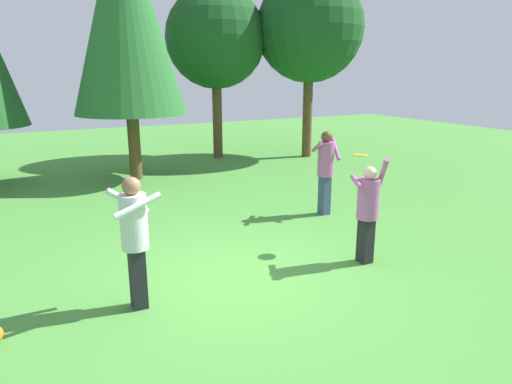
{
  "coord_description": "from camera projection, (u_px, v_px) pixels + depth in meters",
  "views": [
    {
      "loc": [
        -2.62,
        -5.7,
        2.98
      ],
      "look_at": [
        0.7,
        0.76,
        1.05
      ],
      "focal_mm": 31.91,
      "sensor_mm": 36.0,
      "label": 1
    }
  ],
  "objects": [
    {
      "name": "person_bystander",
      "position": [
        135.0,
        232.0,
        5.69
      ],
      "size": [
        0.61,
        0.54,
        1.74
      ],
      "rotation": [
        0.0,
        0.0,
        0.1
      ],
      "color": "black",
      "rests_on": "ground_plane"
    },
    {
      "name": "tree_right",
      "position": [
        216.0,
        38.0,
        15.26
      ],
      "size": [
        3.37,
        3.37,
        5.75
      ],
      "color": "brown",
      "rests_on": "ground_plane"
    },
    {
      "name": "ground_plane",
      "position": [
        238.0,
        277.0,
        6.82
      ],
      "size": [
        40.0,
        40.0,
        0.0
      ],
      "primitive_type": "plane",
      "color": "#478C38"
    },
    {
      "name": "tree_far_right",
      "position": [
        310.0,
        28.0,
        15.36
      ],
      "size": [
        3.64,
        3.64,
        6.22
      ],
      "color": "brown",
      "rests_on": "ground_plane"
    },
    {
      "name": "person_catcher",
      "position": [
        326.0,
        165.0,
        9.55
      ],
      "size": [
        0.64,
        0.7,
        1.79
      ],
      "rotation": [
        0.0,
        0.0,
        -1.9
      ],
      "color": "#38476B",
      "rests_on": "ground_plane"
    },
    {
      "name": "frisbee",
      "position": [
        360.0,
        155.0,
        7.6
      ],
      "size": [
        0.37,
        0.37,
        0.05
      ],
      "color": "yellow"
    },
    {
      "name": "tree_center",
      "position": [
        125.0,
        11.0,
        11.86
      ],
      "size": [
        3.01,
        3.01,
        7.2
      ],
      "color": "brown",
      "rests_on": "ground_plane"
    },
    {
      "name": "person_thrower",
      "position": [
        368.0,
        206.0,
        7.12
      ],
      "size": [
        0.63,
        0.62,
        1.73
      ],
      "rotation": [
        0.0,
        0.0,
        1.11
      ],
      "color": "black",
      "rests_on": "ground_plane"
    }
  ]
}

